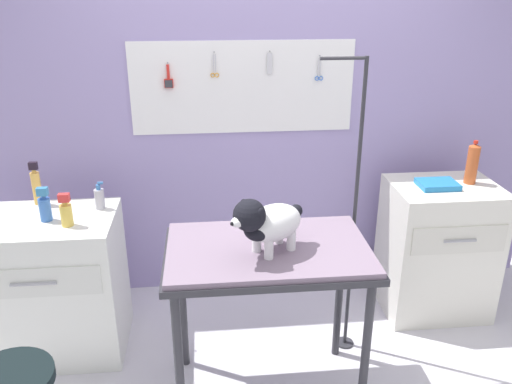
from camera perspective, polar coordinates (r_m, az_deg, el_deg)
The scene contains 12 objects.
rear_wall_panel at distance 3.57m, azimuth 0.33°, elevation 6.53°, with size 4.00×0.11×2.30m.
grooming_table at distance 2.63m, azimuth 1.32°, elevation -7.76°, with size 1.03×0.64×0.90m.
grooming_arm at distance 3.02m, azimuth 10.49°, elevation -3.55°, with size 0.30×0.11×1.77m.
dog at distance 2.45m, azimuth 1.18°, elevation -3.33°, with size 0.40×0.33×0.31m.
counter_left at distance 3.37m, azimuth -21.31°, elevation -9.46°, with size 0.80×0.58×0.87m.
cabinet_right at distance 3.71m, azimuth 19.19°, elevation -5.85°, with size 0.68×0.54×0.91m.
spray_bottle_short at distance 3.01m, azimuth -20.05°, elevation -2.10°, with size 0.06×0.06×0.19m.
spray_bottle_tall at distance 3.18m, azimuth -16.74°, elevation -0.67°, with size 0.06×0.06×0.17m.
conditioner_bottle at distance 3.12m, azimuth -22.10°, elevation -1.50°, with size 0.06×0.06×0.20m.
shampoo_bottle at distance 3.36m, azimuth -22.88°, elevation 0.62°, with size 0.05×0.05×0.26m.
soda_bottle at distance 3.59m, azimuth 22.58°, elevation 2.90°, with size 0.07×0.07×0.28m.
supply_tray at distance 3.48m, azimuth 19.24°, elevation 0.79°, with size 0.24×0.18×0.04m.
Camera 1 is at (-0.36, -2.14, 2.12)m, focal length 36.58 mm.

